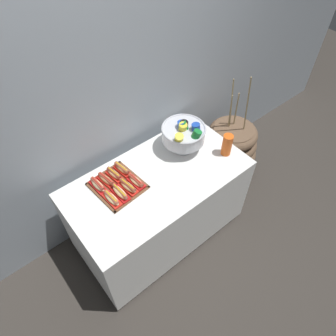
{
  "coord_description": "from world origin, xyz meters",
  "views": [
    {
      "loc": [
        -0.88,
        -1.21,
        2.61
      ],
      "look_at": [
        0.09,
        -0.02,
        0.85
      ],
      "focal_mm": 33.17,
      "sensor_mm": 36.0,
      "label": 1
    }
  ],
  "objects_px": {
    "floor_vase": "(229,152)",
    "hot_dog_7": "(122,169)",
    "buffet_table": "(159,205)",
    "hot_dog_3": "(136,181)",
    "hot_dog_1": "(120,193)",
    "cup_stack": "(227,145)",
    "hot_dog_6": "(114,174)",
    "hot_dog_5": "(106,180)",
    "serving_tray": "(118,186)",
    "hot_dog_0": "(112,199)",
    "punch_bowl": "(184,133)",
    "hot_dog_4": "(98,185)",
    "hot_dog_2": "(128,187)"
  },
  "relations": [
    {
      "from": "hot_dog_0",
      "to": "hot_dog_4",
      "type": "relative_size",
      "value": 1.03
    },
    {
      "from": "hot_dog_0",
      "to": "hot_dog_5",
      "type": "height_order",
      "value": "same"
    },
    {
      "from": "hot_dog_0",
      "to": "hot_dog_7",
      "type": "bearing_deg",
      "value": 41.27
    },
    {
      "from": "hot_dog_3",
      "to": "hot_dog_4",
      "type": "distance_m",
      "value": 0.28
    },
    {
      "from": "floor_vase",
      "to": "cup_stack",
      "type": "height_order",
      "value": "floor_vase"
    },
    {
      "from": "hot_dog_7",
      "to": "punch_bowl",
      "type": "height_order",
      "value": "punch_bowl"
    },
    {
      "from": "hot_dog_1",
      "to": "cup_stack",
      "type": "distance_m",
      "value": 0.92
    },
    {
      "from": "hot_dog_3",
      "to": "cup_stack",
      "type": "xyz_separation_m",
      "value": [
        0.75,
        -0.2,
        0.06
      ]
    },
    {
      "from": "buffet_table",
      "to": "hot_dog_1",
      "type": "bearing_deg",
      "value": 173.13
    },
    {
      "from": "buffet_table",
      "to": "hot_dog_6",
      "type": "relative_size",
      "value": 8.85
    },
    {
      "from": "floor_vase",
      "to": "hot_dog_7",
      "type": "height_order",
      "value": "floor_vase"
    },
    {
      "from": "floor_vase",
      "to": "hot_dog_3",
      "type": "bearing_deg",
      "value": -176.71
    },
    {
      "from": "buffet_table",
      "to": "hot_dog_2",
      "type": "relative_size",
      "value": 8.3
    },
    {
      "from": "floor_vase",
      "to": "hot_dog_7",
      "type": "bearing_deg",
      "value": 175.34
    },
    {
      "from": "hot_dog_7",
      "to": "cup_stack",
      "type": "bearing_deg",
      "value": -25.4
    },
    {
      "from": "hot_dog_5",
      "to": "hot_dog_7",
      "type": "bearing_deg",
      "value": 5.02
    },
    {
      "from": "hot_dog_3",
      "to": "hot_dog_7",
      "type": "height_order",
      "value": "hot_dog_7"
    },
    {
      "from": "punch_bowl",
      "to": "hot_dog_2",
      "type": "bearing_deg",
      "value": -172.93
    },
    {
      "from": "hot_dog_4",
      "to": "hot_dog_7",
      "type": "distance_m",
      "value": 0.23
    },
    {
      "from": "hot_dog_0",
      "to": "hot_dog_3",
      "type": "distance_m",
      "value": 0.23
    },
    {
      "from": "serving_tray",
      "to": "hot_dog_0",
      "type": "distance_m",
      "value": 0.14
    },
    {
      "from": "floor_vase",
      "to": "hot_dog_7",
      "type": "distance_m",
      "value": 1.3
    },
    {
      "from": "hot_dog_6",
      "to": "hot_dog_1",
      "type": "bearing_deg",
      "value": -109.43
    },
    {
      "from": "buffet_table",
      "to": "cup_stack",
      "type": "distance_m",
      "value": 0.76
    },
    {
      "from": "floor_vase",
      "to": "punch_bowl",
      "type": "height_order",
      "value": "floor_vase"
    },
    {
      "from": "hot_dog_2",
      "to": "cup_stack",
      "type": "bearing_deg",
      "value": -13.06
    },
    {
      "from": "serving_tray",
      "to": "hot_dog_5",
      "type": "xyz_separation_m",
      "value": [
        -0.04,
        0.08,
        0.03
      ]
    },
    {
      "from": "hot_dog_7",
      "to": "hot_dog_1",
      "type": "bearing_deg",
      "value": -127.26
    },
    {
      "from": "buffet_table",
      "to": "punch_bowl",
      "type": "xyz_separation_m",
      "value": [
        0.36,
        0.12,
        0.53
      ]
    },
    {
      "from": "buffet_table",
      "to": "hot_dog_5",
      "type": "bearing_deg",
      "value": 148.08
    },
    {
      "from": "serving_tray",
      "to": "hot_dog_1",
      "type": "bearing_deg",
      "value": -109.43
    },
    {
      "from": "buffet_table",
      "to": "hot_dog_5",
      "type": "distance_m",
      "value": 0.56
    },
    {
      "from": "buffet_table",
      "to": "hot_dog_3",
      "type": "bearing_deg",
      "value": 162.51
    },
    {
      "from": "buffet_table",
      "to": "cup_stack",
      "type": "relative_size",
      "value": 7.46
    },
    {
      "from": "hot_dog_5",
      "to": "hot_dog_7",
      "type": "xyz_separation_m",
      "value": [
        0.15,
        0.01,
        0.0
      ]
    },
    {
      "from": "hot_dog_0",
      "to": "hot_dog_6",
      "type": "bearing_deg",
      "value": 52.74
    },
    {
      "from": "cup_stack",
      "to": "hot_dog_7",
      "type": "bearing_deg",
      "value": 154.6
    },
    {
      "from": "hot_dog_1",
      "to": "hot_dog_5",
      "type": "relative_size",
      "value": 1.02
    },
    {
      "from": "hot_dog_1",
      "to": "cup_stack",
      "type": "xyz_separation_m",
      "value": [
        0.9,
        -0.18,
        0.06
      ]
    },
    {
      "from": "hot_dog_5",
      "to": "buffet_table",
      "type": "bearing_deg",
      "value": -31.92
    },
    {
      "from": "serving_tray",
      "to": "hot_dog_3",
      "type": "height_order",
      "value": "hot_dog_3"
    },
    {
      "from": "buffet_table",
      "to": "hot_dog_7",
      "type": "xyz_separation_m",
      "value": [
        -0.17,
        0.21,
        0.41
      ]
    },
    {
      "from": "hot_dog_6",
      "to": "cup_stack",
      "type": "relative_size",
      "value": 0.84
    },
    {
      "from": "cup_stack",
      "to": "hot_dog_5",
      "type": "bearing_deg",
      "value": 159.06
    },
    {
      "from": "serving_tray",
      "to": "hot_dog_1",
      "type": "distance_m",
      "value": 0.1
    },
    {
      "from": "hot_dog_2",
      "to": "hot_dog_4",
      "type": "bearing_deg",
      "value": 137.29
    },
    {
      "from": "hot_dog_1",
      "to": "hot_dog_4",
      "type": "relative_size",
      "value": 1.07
    },
    {
      "from": "hot_dog_2",
      "to": "hot_dog_7",
      "type": "relative_size",
      "value": 1.07
    },
    {
      "from": "hot_dog_2",
      "to": "hot_dog_4",
      "type": "relative_size",
      "value": 1.02
    },
    {
      "from": "serving_tray",
      "to": "hot_dog_2",
      "type": "relative_size",
      "value": 2.26
    }
  ]
}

